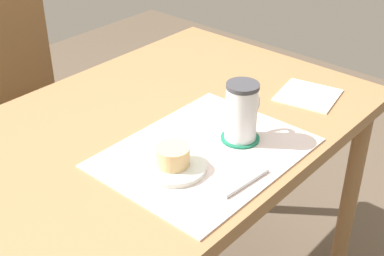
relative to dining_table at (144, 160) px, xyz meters
name	(u,v)px	position (x,y,z in m)	size (l,w,h in m)	color
dining_table	(144,160)	(0.00, 0.00, 0.00)	(1.22, 0.75, 0.74)	#997047
wooden_chair	(20,111)	(0.10, 0.73, -0.17)	(0.47, 0.47, 0.91)	brown
placemat	(205,152)	(0.03, -0.17, 0.09)	(0.45, 0.35, 0.00)	silver
pastry_plate	(173,166)	(-0.07, -0.16, 0.09)	(0.14, 0.14, 0.01)	silver
pastry	(173,156)	(-0.07, -0.16, 0.12)	(0.07, 0.07, 0.04)	#E5BC7F
coffee_coaster	(240,138)	(0.12, -0.20, 0.09)	(0.09, 0.09, 0.01)	#196B4C
coffee_mug	(242,111)	(0.12, -0.20, 0.16)	(0.11, 0.07, 0.14)	white
teaspoon	(247,183)	(-0.01, -0.32, 0.09)	(0.01, 0.01, 0.13)	silver
paper_napkin	(308,95)	(0.42, -0.20, 0.09)	(0.15, 0.15, 0.00)	silver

